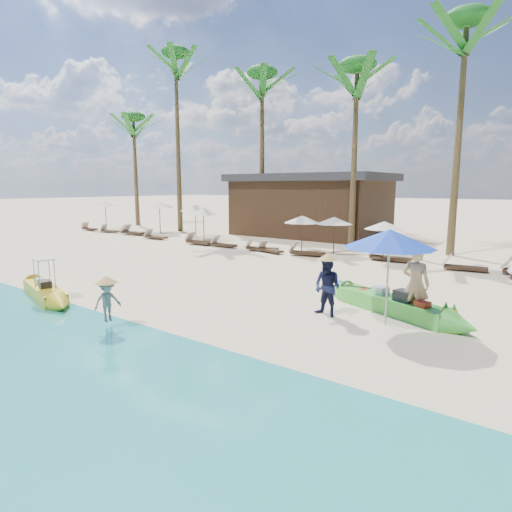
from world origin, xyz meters
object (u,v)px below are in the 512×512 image
Objects in this scene: tourist at (416,284)px; blue_umbrella at (390,239)px; yellow_canoe at (44,291)px; green_canoe at (391,304)px.

blue_umbrella reaches higher than tourist.
tourist is (9.92, 4.72, 0.74)m from yellow_canoe.
blue_umbrella reaches higher than yellow_canoe.
tourist is at bearing 3.37° from green_canoe.
green_canoe is at bearing 103.41° from blue_umbrella.
yellow_canoe is 10.41m from blue_umbrella.
blue_umbrella is at bearing 37.08° from yellow_canoe.
tourist is 1.59m from blue_umbrella.
green_canoe is 1.03m from tourist.
green_canoe is at bearing -17.89° from tourist.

